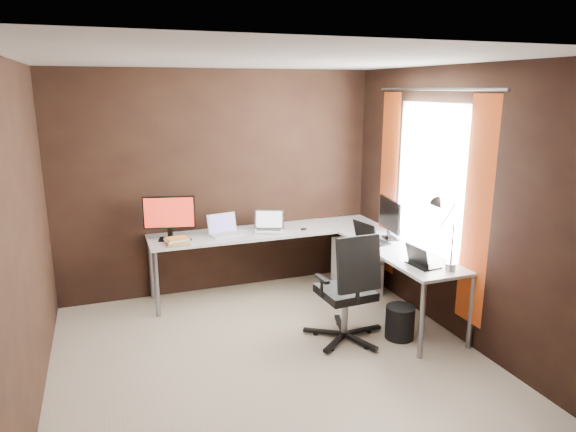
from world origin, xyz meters
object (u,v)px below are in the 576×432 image
Objects in this scene: monitor_right at (390,216)px; laptop_black_big at (369,238)px; office_chair at (347,309)px; wastebasket at (400,322)px; book_stack at (177,241)px; drawer_pedestal at (357,266)px; laptop_silver at (269,227)px; monitor_left at (169,215)px; laptop_white at (224,230)px; laptop_black_small at (421,261)px; desk_lamp at (443,224)px.

monitor_right is 0.33m from laptop_black_big.
wastebasket is (0.49, -0.14, -0.15)m from office_chair.
drawer_pedestal is at bearing -4.28° from book_stack.
laptop_silver is at bearing 34.12° from laptop_black_big.
laptop_white is at bearing 11.72° from monitor_left.
laptop_black_small is (0.09, -0.79, -0.01)m from laptop_black_big.
monitor_left is 1.33× the size of laptop_silver.
wastebasket is at bearing -26.55° from monitor_left.
laptop_black_small is at bearing 113.81° from desk_lamp.
wastebasket is at bearing 167.54° from monitor_right.
monitor_left is 0.32m from book_stack.
laptop_black_big is at bearing 86.95° from wastebasket.
laptop_black_small is (1.43, -1.62, -0.01)m from laptop_white.
desk_lamp is at bearing -174.69° from monitor_right.
laptop_silver reaches higher than wastebasket.
monitor_left is 2.09× the size of book_stack.
book_stack is (-1.89, 0.62, -0.01)m from laptop_black_big.
office_chair is (-0.61, 0.23, -0.47)m from laptop_black_small.
laptop_silver reaches higher than drawer_pedestal.
laptop_black_small is (-0.18, -0.85, -0.20)m from monitor_right.
laptop_silver is at bearing 117.96° from wastebasket.
monitor_left is 1.37× the size of laptop_black_big.
monitor_right is 0.99m from desk_lamp.
drawer_pedestal is at bearing 2.54° from monitor_left.
monitor_right is at bearing 35.31° from office_chair.
drawer_pedestal is 1.63m from desk_lamp.
monitor_right reaches higher than book_stack.
laptop_black_big is 0.80m from laptop_black_small.
laptop_silver is at bearing 9.71° from book_stack.
monitor_right is at bearing -12.09° from laptop_silver.
monitor_right reaches higher than drawer_pedestal.
laptop_silver is at bearing 10.77° from monitor_left.
monitor_left is 1.76× the size of laptop_black_small.
drawer_pedestal is at bearing 2.97° from laptop_silver.
book_stack is at bearing -67.62° from monitor_left.
book_stack is at bearing -169.87° from laptop_white.
laptop_white is 2.11m from wastebasket.
laptop_white reaches higher than laptop_black_small.
laptop_white is at bearing 114.45° from desk_lamp.
monitor_right is 0.50× the size of office_chair.
desk_lamp reaches higher than laptop_white.
laptop_silver is at bearing 65.16° from monitor_right.
monitor_left reaches higher than laptop_black_small.
drawer_pedestal is 1.13× the size of monitor_left.
monitor_left is at bearing 46.33° from laptop_black_small.
monitor_right is 1.21m from office_chair.
laptop_black_small reaches higher than drawer_pedestal.
office_chair is at bearing -121.77° from drawer_pedestal.
laptop_white is 1.18× the size of wastebasket.
laptop_black_big is 1.53× the size of book_stack.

